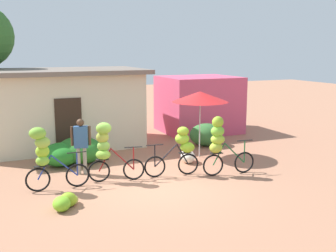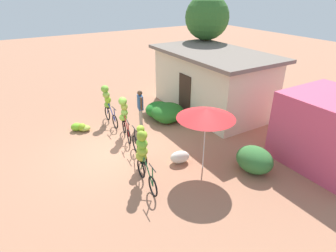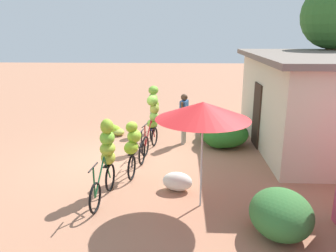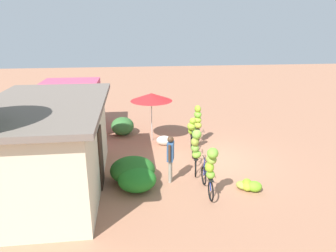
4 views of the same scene
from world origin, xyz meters
The scene contains 15 objects.
ground_plane centered at (0.00, 0.00, 0.00)m, with size 60.00×60.00×0.00m, color #A77054.
building_low centered at (-1.50, 5.75, 1.47)m, with size 6.22×3.70×2.90m.
shop_pink centered at (4.57, 6.12, 1.22)m, with size 3.20×2.80×2.45m, color #D2496C.
hedge_bush_front_left centered at (-1.98, 2.98, 0.36)m, with size 1.22×1.26×0.72m, color #267E26.
hedge_bush_front_right centered at (-1.36, 3.11, 0.42)m, with size 1.48×1.54×0.83m, color #286E24.
hedge_bush_mid centered at (-1.23, 2.96, 0.37)m, with size 1.10×1.07×0.74m, color #277024.
hedge_bush_by_door centered at (3.55, 3.55, 0.43)m, with size 1.30×1.11×0.85m, color #357235.
market_umbrella centered at (2.54, 2.17, 2.07)m, with size 1.90×1.90×2.25m.
bicycle_leftmost centered at (-2.69, 0.75, 1.02)m, with size 1.65×0.45×1.70m.
bicycle_near_pile centered at (-1.06, 0.85, 0.98)m, with size 1.55×0.49×1.68m.
bicycle_center_loaded centered at (1.07, 0.56, 0.85)m, with size 1.63×0.50×1.45m.
bicycle_by_shop centered at (2.11, 0.11, 1.00)m, with size 1.64×0.38×1.75m.
banana_pile_on_ground centered at (-2.45, -0.64, 0.15)m, with size 0.76×0.87×0.35m.
produce_sack centered at (1.85, 1.67, 0.22)m, with size 0.70×0.44×0.44m, color silver.
person_vendor centered at (-1.55, 1.83, 1.01)m, with size 0.56×0.30×1.65m.
Camera 1 is at (-3.81, -9.75, 3.62)m, focal length 43.33 mm.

